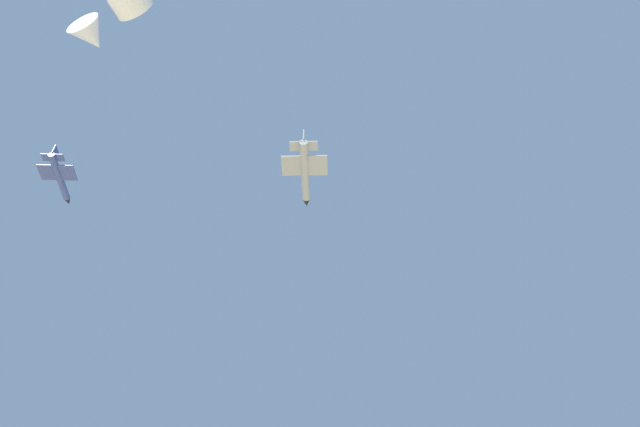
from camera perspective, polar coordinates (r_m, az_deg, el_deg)
chase_jet_right_wing at (r=147.85m, az=-23.41°, el=3.17°), size 14.61×10.14×4.00m
chase_jet_trailing at (r=106.65m, az=-1.44°, el=3.98°), size 14.34×10.72×4.00m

